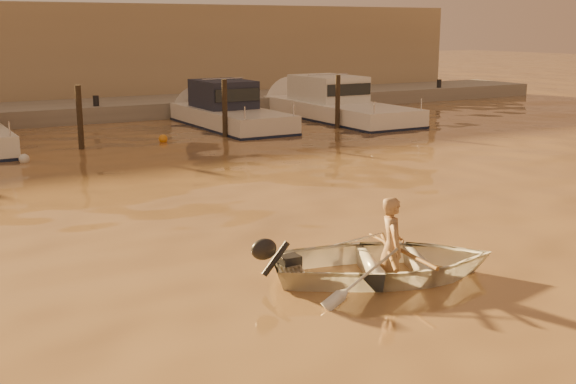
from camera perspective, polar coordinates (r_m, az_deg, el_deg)
ground_plane at (r=11.32m, az=2.62°, el=-6.57°), size 160.00×160.00×0.00m
dinghy at (r=11.24m, az=7.67°, el=-5.52°), size 4.15×3.60×0.72m
person at (r=11.20m, az=8.20°, el=-4.31°), size 0.56×0.67×1.56m
outboard_motor at (r=10.93m, az=0.05°, el=-5.72°), size 0.98×0.71×0.70m
oar_port at (r=11.26m, az=8.93°, el=-4.57°), size 0.42×2.08×0.13m
oar_starboard at (r=11.20m, az=7.95°, el=-4.63°), size 1.16×1.82×0.13m
moored_boat_4 at (r=27.82m, az=-4.55°, el=6.41°), size 2.40×7.34×1.75m
moored_boat_5 at (r=30.25m, az=4.01°, el=6.94°), size 2.74×9.03×1.75m
piling_2 at (r=23.63m, az=-16.12°, el=5.45°), size 0.18×0.18×2.20m
piling_3 at (r=25.27m, az=-5.01°, el=6.37°), size 0.18×0.18×2.20m
piling_4 at (r=27.57m, az=3.94°, el=6.93°), size 0.18×0.18×2.20m
fender_c at (r=21.83m, az=-20.12°, el=2.46°), size 0.30×0.30×0.30m
fender_d at (r=24.56m, az=-9.84°, el=4.15°), size 0.30×0.30×0.30m
fender_e at (r=26.56m, az=0.67°, el=5.00°), size 0.30×0.30×0.30m
quay at (r=31.23m, az=-19.14°, el=5.58°), size 52.00×4.00×1.00m
waterfront_building at (r=36.47m, az=-21.10°, el=9.94°), size 46.00×7.00×4.80m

